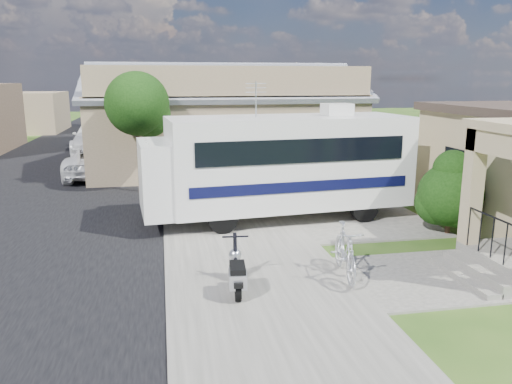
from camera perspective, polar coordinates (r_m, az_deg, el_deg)
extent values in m
plane|color=#224512|center=(11.62, 4.78, -8.87)|extent=(120.00, 120.00, 0.00)
cube|color=black|center=(21.33, -22.83, 0.24)|extent=(9.00, 80.00, 0.02)
cube|color=#5D5A53|center=(20.92, -5.18, 1.03)|extent=(4.00, 80.00, 0.06)
cube|color=#5D5A53|center=(16.11, 5.68, -2.58)|extent=(7.00, 6.00, 0.05)
cube|color=#5D5A53|center=(11.90, 20.36, -9.00)|extent=(4.00, 3.00, 0.05)
cube|color=black|center=(15.78, 21.74, 2.47)|extent=(0.04, 1.10, 1.20)
cube|color=#5D5A53|center=(11.99, 24.06, -8.47)|extent=(0.40, 2.16, 0.32)
cube|color=#5D5A53|center=(11.83, 22.61, -9.04)|extent=(0.35, 2.16, 0.16)
cube|color=tan|center=(12.55, 23.54, 0.55)|extent=(0.35, 0.35, 2.70)
cube|color=tan|center=(11.56, 26.85, 4.81)|extent=(0.35, 2.40, 0.50)
cylinder|color=black|center=(11.77, 25.61, -2.67)|extent=(0.04, 1.70, 0.04)
cube|color=#837252|center=(24.69, -3.86, 7.01)|extent=(12.00, 8.00, 3.60)
cube|color=slate|center=(22.58, -3.32, 12.46)|extent=(12.50, 4.40, 1.78)
cube|color=slate|center=(26.55, -4.47, 12.49)|extent=(12.50, 4.40, 1.78)
cube|color=slate|center=(24.57, -3.97, 14.11)|extent=(12.50, 0.50, 0.22)
cube|color=#837252|center=(20.70, -2.62, 12.43)|extent=(11.76, 0.20, 1.30)
cube|color=#837252|center=(46.08, -26.16, 8.19)|extent=(8.00, 7.00, 3.20)
cylinder|color=#321F16|center=(19.60, -13.17, 4.53)|extent=(0.20, 0.20, 3.15)
sphere|color=black|center=(19.43, -13.44, 9.79)|extent=(2.40, 2.40, 2.40)
sphere|color=black|center=(19.64, -12.17, 8.57)|extent=(1.68, 1.68, 1.68)
cylinder|color=#321F16|center=(29.52, -12.45, 7.39)|extent=(0.20, 0.20, 3.29)
sphere|color=black|center=(29.41, -12.63, 11.04)|extent=(2.40, 2.40, 2.40)
sphere|color=black|center=(29.62, -11.79, 10.17)|extent=(1.68, 1.68, 1.68)
cylinder|color=#321F16|center=(38.50, -12.11, 8.40)|extent=(0.20, 0.20, 3.01)
sphere|color=black|center=(38.41, -12.23, 10.95)|extent=(2.40, 2.40, 2.40)
sphere|color=black|center=(38.62, -11.59, 10.35)|extent=(1.68, 1.68, 1.68)
cube|color=silver|center=(15.38, 3.74, 3.57)|extent=(7.48, 3.23, 2.71)
cube|color=silver|center=(14.61, -11.47, 1.61)|extent=(1.04, 2.53, 2.08)
cube|color=black|center=(14.50, -12.31, 3.78)|extent=(0.26, 2.21, 0.94)
cube|color=black|center=(14.09, 5.55, 4.69)|extent=(6.17, 0.57, 0.68)
cube|color=black|center=(16.55, 2.24, 5.95)|extent=(6.17, 0.57, 0.68)
cube|color=black|center=(14.27, 5.46, 0.60)|extent=(6.53, 0.59, 0.31)
cube|color=black|center=(16.70, 2.22, 2.44)|extent=(6.53, 0.59, 0.31)
cube|color=silver|center=(15.80, 9.24, 9.30)|extent=(0.89, 0.80, 0.36)
cylinder|color=#B9BAC1|center=(14.88, 0.00, 10.54)|extent=(0.04, 0.04, 1.04)
cylinder|color=black|center=(13.98, -3.83, -3.06)|extent=(0.85, 0.36, 0.83)
cylinder|color=black|center=(16.15, -5.52, -0.91)|extent=(0.85, 0.36, 0.83)
cylinder|color=black|center=(15.44, 12.25, -1.79)|extent=(0.85, 0.36, 0.83)
cylinder|color=black|center=(17.43, 8.76, 0.02)|extent=(0.85, 0.36, 0.83)
cylinder|color=#321F16|center=(15.00, 21.08, -3.26)|extent=(0.14, 0.14, 0.71)
sphere|color=black|center=(14.81, 21.33, -0.28)|extent=(1.78, 1.78, 1.78)
sphere|color=black|center=(15.14, 22.05, 1.31)|extent=(1.42, 1.42, 1.42)
sphere|color=black|center=(14.87, 20.02, -1.17)|extent=(1.24, 1.24, 1.24)
sphere|color=black|center=(14.76, 22.34, -1.82)|extent=(1.07, 1.07, 1.07)
sphere|color=black|center=(14.67, 21.55, 2.42)|extent=(1.07, 1.07, 1.07)
cylinder|color=black|center=(9.87, -2.06, -11.13)|extent=(0.16, 0.45, 0.44)
cylinder|color=black|center=(10.88, -2.38, -8.79)|extent=(0.16, 0.45, 0.44)
cube|color=#B9BAC1|center=(10.31, -2.22, -9.70)|extent=(0.35, 0.58, 0.08)
cube|color=#B9BAC1|center=(9.88, -2.10, -9.83)|extent=(0.39, 0.58, 0.30)
cube|color=black|center=(9.85, -2.13, -8.65)|extent=(0.36, 0.63, 0.12)
cube|color=black|center=(9.66, -2.02, -10.51)|extent=(0.20, 0.22, 0.10)
cylinder|color=black|center=(10.68, -2.38, -6.93)|extent=(0.11, 0.34, 0.83)
sphere|color=#B9BAC1|center=(10.77, -2.40, -7.15)|extent=(0.28, 0.28, 0.28)
sphere|color=black|center=(10.84, -2.42, -7.01)|extent=(0.12, 0.12, 0.12)
cylinder|color=black|center=(10.48, -2.38, -5.12)|extent=(0.55, 0.09, 0.04)
cube|color=black|center=(10.84, -2.39, -8.20)|extent=(0.17, 0.29, 0.06)
imported|color=#B9BAC1|center=(11.04, 10.13, -7.00)|extent=(0.81, 1.99, 1.16)
imported|color=white|center=(23.47, -17.61, 3.51)|extent=(2.44, 5.27, 1.46)
imported|color=white|center=(31.07, -17.77, 5.94)|extent=(2.72, 6.24, 1.79)
cylinder|color=#14671F|center=(12.69, 22.09, -7.50)|extent=(0.37, 0.37, 0.17)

